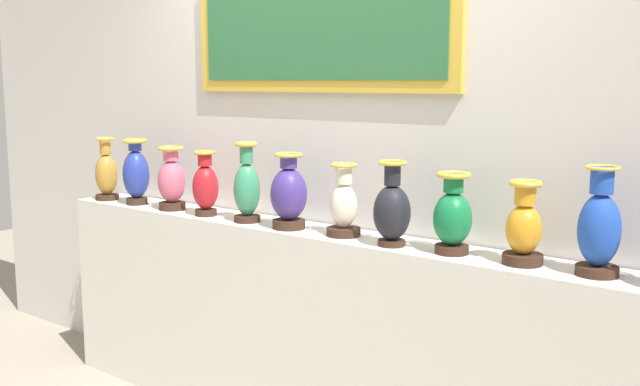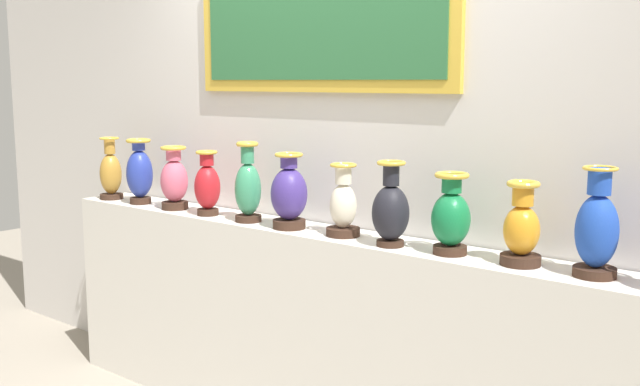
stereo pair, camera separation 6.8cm
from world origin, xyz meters
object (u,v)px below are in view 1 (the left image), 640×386
object	(u,v)px
vase_indigo	(289,195)
vase_emerald	(453,217)
vase_jade	(247,188)
vase_ivory	(344,206)
vase_rose	(172,181)
vase_cobalt	(136,173)
vase_crimson	(205,186)
vase_amber	(524,228)
vase_ochre	(106,174)
vase_onyx	(392,210)
vase_sapphire	(599,229)

from	to	relation	value
vase_indigo	vase_emerald	size ratio (longest dim) A/B	1.08
vase_jade	vase_ivory	xyz separation A→B (m)	(0.58, 0.03, -0.03)
vase_rose	vase_jade	distance (m)	0.57
vase_indigo	vase_cobalt	bearing A→B (deg)	-179.80
vase_crimson	vase_ivory	world-z (taller)	vase_crimson
vase_rose	vase_amber	world-z (taller)	vase_rose
vase_ochre	vase_jade	size ratio (longest dim) A/B	0.92
vase_ochre	vase_ivory	world-z (taller)	vase_ochre
vase_ochre	vase_ivory	distance (m)	1.72
vase_onyx	vase_emerald	xyz separation A→B (m)	(0.27, 0.03, -0.00)
vase_ochre	vase_cobalt	size ratio (longest dim) A/B	0.99
vase_onyx	vase_amber	bearing A→B (deg)	4.16
vase_ivory	vase_crimson	bearing A→B (deg)	-177.78
vase_crimson	vase_ivory	bearing A→B (deg)	2.22
vase_onyx	vase_emerald	bearing A→B (deg)	6.47
vase_crimson	vase_indigo	bearing A→B (deg)	0.85
vase_crimson	vase_jade	world-z (taller)	vase_jade
vase_onyx	vase_ochre	bearing A→B (deg)	179.85
vase_indigo	vase_sapphire	xyz separation A→B (m)	(1.44, 0.04, 0.01)
vase_crimson	vase_onyx	xyz separation A→B (m)	(1.16, -0.00, 0.00)
vase_crimson	vase_sapphire	size ratio (longest dim) A/B	0.85
vase_rose	vase_ivory	size ratio (longest dim) A/B	1.05
vase_onyx	vase_cobalt	bearing A→B (deg)	179.70
vase_onyx	vase_sapphire	size ratio (longest dim) A/B	0.92
vase_rose	vase_onyx	size ratio (longest dim) A/B	0.95
vase_ivory	vase_emerald	world-z (taller)	vase_emerald
vase_rose	vase_onyx	world-z (taller)	vase_onyx
vase_indigo	vase_sapphire	size ratio (longest dim) A/B	0.91
vase_ochre	vase_sapphire	bearing A→B (deg)	0.87
vase_crimson	vase_amber	size ratio (longest dim) A/B	1.05
vase_emerald	vase_amber	bearing A→B (deg)	2.05
vase_crimson	vase_ivory	distance (m)	0.87
vase_crimson	vase_amber	xyz separation A→B (m)	(1.73, 0.04, -0.01)
vase_ochre	vase_cobalt	world-z (taller)	vase_cobalt
vase_ochre	vase_indigo	size ratio (longest dim) A/B	1.02
vase_onyx	vase_sapphire	world-z (taller)	vase_sapphire
vase_emerald	vase_amber	distance (m)	0.30
vase_cobalt	vase_indigo	distance (m)	1.14
vase_ochre	vase_cobalt	distance (m)	0.28
vase_cobalt	vase_sapphire	world-z (taller)	vase_sapphire
vase_indigo	vase_amber	world-z (taller)	vase_indigo
vase_cobalt	vase_ivory	xyz separation A→B (m)	(1.45, 0.03, -0.04)
vase_emerald	vase_rose	bearing A→B (deg)	-179.47
vase_cobalt	vase_crimson	xyz separation A→B (m)	(0.58, -0.00, -0.02)
vase_rose	vase_ivory	bearing A→B (deg)	1.15
vase_cobalt	vase_indigo	size ratio (longest dim) A/B	1.03
vase_crimson	vase_ochre	bearing A→B (deg)	179.94
vase_cobalt	vase_ivory	world-z (taller)	vase_cobalt
vase_cobalt	vase_emerald	world-z (taller)	vase_cobalt
vase_jade	vase_emerald	xyz separation A→B (m)	(1.14, 0.02, -0.02)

